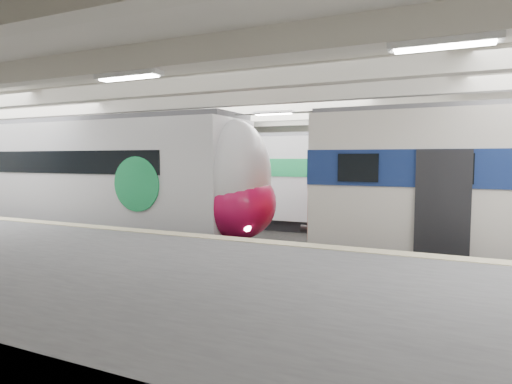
% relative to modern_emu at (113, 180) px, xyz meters
% --- Properties ---
extents(station_hall, '(36.00, 24.00, 5.75)m').
position_rel_modern_emu_xyz_m(station_hall, '(6.09, -1.74, 0.89)').
color(station_hall, black).
rests_on(station_hall, ground).
extents(modern_emu, '(15.07, 3.11, 4.80)m').
position_rel_modern_emu_xyz_m(modern_emu, '(0.00, 0.00, 0.00)').
color(modern_emu, silver).
rests_on(modern_emu, ground).
extents(far_train, '(13.62, 2.90, 4.36)m').
position_rel_modern_emu_xyz_m(far_train, '(0.41, 5.50, -0.11)').
color(far_train, silver).
rests_on(far_train, ground).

